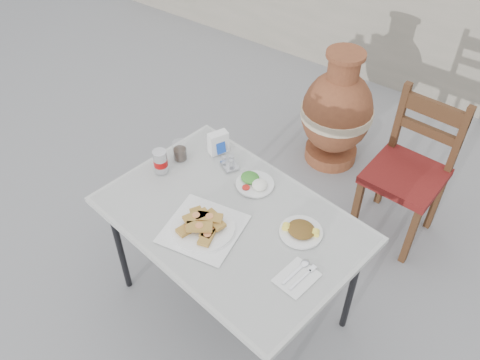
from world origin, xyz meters
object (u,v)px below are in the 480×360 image
Objects in this scene: terracotta_urn at (337,113)px; pide_plate at (203,224)px; cafe_table at (231,224)px; soda_can at (160,161)px; salad_chopped_plate at (301,230)px; chair at (409,170)px; napkin_holder at (218,143)px; condiment_caddy at (229,163)px; salad_rice_plate at (255,182)px; cola_glass at (180,152)px.

pide_plate is at bearing -86.89° from terracotta_urn.
cafe_table is 0.46m from soda_can.
chair reaches higher than salad_chopped_plate.
soda_can reaches higher than pide_plate.
chair reaches higher than napkin_holder.
terracotta_urn reaches higher than condiment_caddy.
chair is at bearing -29.64° from terracotta_urn.
condiment_caddy is (-0.17, 0.04, 0.00)m from salad_rice_plate.
pide_plate is at bearing -147.96° from salad_chopped_plate.
napkin_holder is (-0.31, 0.32, 0.11)m from cafe_table.
salad_rice_plate is 1.66× the size of condiment_caddy.
chair reaches higher than cola_glass.
cafe_table is 6.63× the size of salad_chopped_plate.
salad_rice_plate is 0.96m from chair.
soda_can is 1.11× the size of condiment_caddy.
pide_plate is 0.44× the size of terracotta_urn.
pide_plate is at bearing -35.27° from napkin_holder.
salad_rice_plate is at bearing -11.73° from condiment_caddy.
cola_glass is at bearing -158.89° from condiment_caddy.
chair reaches higher than soda_can.
chair reaches higher than condiment_caddy.
salad_rice_plate is at bearing 158.19° from salad_chopped_plate.
salad_chopped_plate is at bearing 3.66° from soda_can.
terracotta_urn reaches higher than napkin_holder.
chair is 1.08× the size of terracotta_urn.
soda_can is 0.14× the size of chair.
condiment_caddy is at bearing 21.11° from cola_glass.
condiment_caddy is (0.11, -0.06, -0.04)m from napkin_holder.
napkin_holder is at bearing 63.00° from soda_can.
cola_glass reaches higher than cafe_table.
terracotta_urn is (0.31, 1.30, -0.37)m from soda_can.
condiment_caddy is 1.03m from chair.
condiment_caddy is at bearing 168.27° from salad_rice_plate.
chair is at bearing 79.08° from salad_chopped_plate.
cola_glass is (-0.72, 0.07, 0.03)m from salad_chopped_plate.
napkin_holder is (0.12, 0.15, 0.01)m from cola_glass.
napkin_holder is at bearing -134.63° from chair.
salad_rice_plate is at bearing 7.75° from cola_glass.
terracotta_urn is at bearing 95.71° from cafe_table.
terracotta_urn reaches higher than pide_plate.
terracotta_urn reaches higher than soda_can.
terracotta_urn is (-0.11, 1.12, -0.32)m from salad_rice_plate.
chair is (0.53, 1.13, -0.26)m from pide_plate.
napkin_holder is at bearing 119.53° from pide_plate.
terracotta_urn is at bearing 86.77° from condiment_caddy.
salad_rice_plate is at bearing 85.48° from pide_plate.
salad_rice_plate is at bearing 96.87° from cafe_table.
terracotta_urn is at bearing 105.81° from napkin_holder.
chair is at bearing 64.98° from pide_plate.
salad_rice_plate is 0.20× the size of chair.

